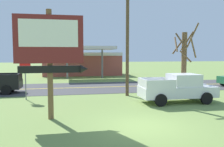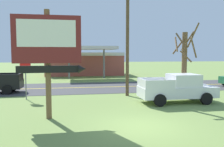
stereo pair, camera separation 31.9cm
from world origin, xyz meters
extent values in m
plane|color=olive|center=(0.00, 0.00, 0.00)|extent=(180.00, 180.00, 0.00)
cube|color=#3D3D3F|center=(0.00, 13.00, 0.01)|extent=(140.00, 8.00, 0.02)
cube|color=gold|center=(0.00, 13.00, 0.02)|extent=(126.00, 0.20, 0.01)
cylinder|color=brown|center=(-4.34, 2.11, 2.78)|extent=(0.28, 0.28, 5.56)
cube|color=maroon|center=(-4.34, 1.93, 4.07)|extent=(3.37, 0.16, 2.39)
cube|color=white|center=(-4.34, 1.84, 4.35)|extent=(2.83, 0.03, 1.34)
cube|color=black|center=(-4.34, 1.93, 2.57)|extent=(3.03, 0.12, 0.36)
cone|color=black|center=(-2.62, 1.93, 2.57)|extent=(0.40, 0.44, 0.44)
cylinder|color=slate|center=(-6.50, 7.73, 1.10)|extent=(0.08, 0.08, 2.20)
cylinder|color=red|center=(-6.50, 7.70, 2.55)|extent=(0.76, 0.03, 0.76)
cylinder|color=white|center=(-6.50, 7.72, 2.55)|extent=(0.80, 0.01, 0.80)
cube|color=#19722D|center=(-6.50, 7.70, 2.00)|extent=(0.56, 0.03, 0.14)
cylinder|color=brown|center=(1.22, 7.91, 4.61)|extent=(0.26, 0.26, 9.23)
cylinder|color=brown|center=(5.53, 6.81, 2.51)|extent=(0.40, 0.40, 5.03)
cylinder|color=brown|center=(6.24, 6.86, 4.78)|extent=(0.24, 1.51, 1.85)
cylinder|color=brown|center=(5.91, 7.10, 4.38)|extent=(0.74, 0.92, 1.47)
cylinder|color=brown|center=(5.31, 7.38, 3.99)|extent=(1.26, 0.58, 1.31)
cylinder|color=brown|center=(4.92, 7.00, 4.12)|extent=(0.53, 1.33, 1.23)
cylinder|color=brown|center=(5.12, 6.57, 4.35)|extent=(0.62, 0.97, 1.28)
cylinder|color=brown|center=(5.44, 6.39, 3.16)|extent=(0.94, 0.32, 0.94)
cylinder|color=brown|center=(6.01, 6.30, 3.82)|extent=(1.16, 1.10, 1.58)
cube|color=#A84C42|center=(-1.10, 27.97, 1.80)|extent=(12.00, 6.00, 3.60)
cube|color=silver|center=(-1.10, 24.92, 3.35)|extent=(12.00, 0.12, 0.50)
cube|color=silver|center=(-1.10, 21.97, 4.20)|extent=(8.00, 5.00, 0.40)
cylinder|color=slate|center=(-3.50, 21.97, 2.10)|extent=(0.24, 0.24, 4.20)
cylinder|color=slate|center=(1.30, 21.97, 2.10)|extent=(0.24, 0.24, 4.20)
cube|color=silver|center=(3.98, 4.75, 0.76)|extent=(5.20, 1.97, 0.72)
cube|color=silver|center=(4.43, 4.75, 1.54)|extent=(1.90, 1.80, 0.84)
cube|color=#28333D|center=(5.32, 4.75, 1.54)|extent=(0.10, 1.66, 0.71)
cube|color=silver|center=(2.45, 5.67, 1.40)|extent=(1.95, 0.12, 0.56)
cube|color=silver|center=(2.45, 3.83, 1.40)|extent=(1.95, 0.12, 0.56)
cube|color=silver|center=(1.48, 4.75, 1.40)|extent=(0.12, 1.88, 0.56)
cylinder|color=black|center=(5.59, 5.73, 0.40)|extent=(0.80, 0.28, 0.80)
cylinder|color=black|center=(5.59, 3.77, 0.40)|extent=(0.80, 0.28, 0.80)
cylinder|color=black|center=(2.37, 5.73, 0.40)|extent=(0.80, 0.28, 0.80)
cylinder|color=black|center=(2.36, 3.77, 0.40)|extent=(0.80, 0.28, 0.80)
cube|color=black|center=(-8.51, 10.08, 1.40)|extent=(1.95, 0.12, 0.56)
cube|color=black|center=(-8.51, 11.92, 1.40)|extent=(1.95, 0.12, 0.56)
cube|color=black|center=(-7.54, 11.00, 1.40)|extent=(0.12, 1.88, 0.56)
cylinder|color=black|center=(-8.42, 10.02, 0.40)|extent=(0.80, 0.28, 0.80)
cylinder|color=black|center=(-8.42, 11.98, 0.40)|extent=(0.80, 0.28, 0.80)
camera|label=1|loc=(-3.47, -10.03, 3.32)|focal=37.26mm
camera|label=2|loc=(-3.16, -10.09, 3.32)|focal=37.26mm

